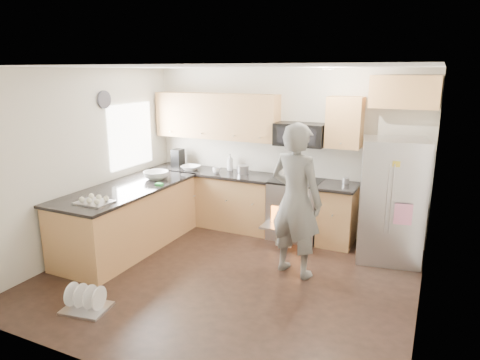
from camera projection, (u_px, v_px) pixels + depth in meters
The scene contains 8 objects.
ground at pixel (227, 277), 5.45m from camera, with size 4.50×4.50×0.00m, color black.
room_shell at pixel (224, 147), 5.07m from camera, with size 4.54×4.04×2.62m.
back_cabinet_run at pixel (243, 171), 6.99m from camera, with size 4.45×0.64×2.50m.
peninsula at pixel (128, 217), 6.28m from camera, with size 0.96×2.36×1.05m.
stove_range at pixel (296, 196), 6.62m from camera, with size 0.76×0.97×1.79m.
refrigerator at pixel (391, 201), 5.78m from camera, with size 0.93×0.78×1.69m.
person at pixel (296, 201), 5.34m from camera, with size 0.72×0.47×1.97m, color slate.
dish_rack at pixel (86, 303), 4.70m from camera, with size 0.54×0.46×0.30m.
Camera 1 is at (2.27, -4.43, 2.56)m, focal length 32.00 mm.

